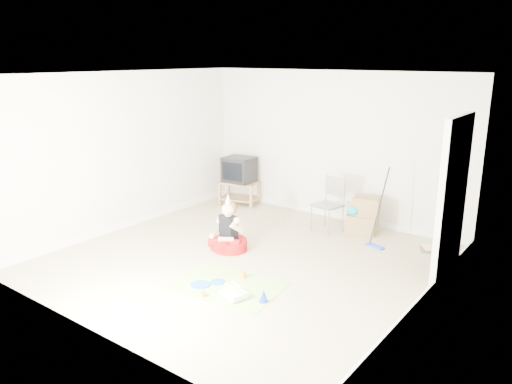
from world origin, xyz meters
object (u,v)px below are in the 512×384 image
Objects in this scene: folding_chair at (327,205)px; crt_tv at (239,169)px; tv_stand at (239,191)px; cardboard_boxes at (363,216)px; seated_woman at (229,237)px; birthday_cake at (234,294)px.

crt_tv is at bearing 170.56° from folding_chair.
tv_stand is 2.67m from cardboard_boxes.
folding_chair is 1.06× the size of seated_woman.
cardboard_boxes reaches higher than birthday_cake.
cardboard_boxes is at bearing 85.39° from birthday_cake.
folding_chair is 2.83m from birthday_cake.
tv_stand is 0.93× the size of seated_woman.
birthday_cake is at bearing -84.37° from folding_chair.
crt_tv is (0.00, -0.00, 0.43)m from tv_stand.
folding_chair is 1.81m from seated_woman.
folding_chair is at bearing -152.27° from cardboard_boxes.
cardboard_boxes is 3.08m from birthday_cake.
folding_chair is (2.15, -0.36, -0.25)m from crt_tv.
folding_chair is at bearing 64.01° from seated_woman.
birthday_cake is (0.27, -2.78, -0.41)m from folding_chair.
crt_tv is 0.65× the size of seated_woman.
crt_tv is 1.66× the size of birthday_cake.
cardboard_boxes is 2.30m from seated_woman.
tv_stand is 1.33× the size of cardboard_boxes.
crt_tv reaches higher than folding_chair.
tv_stand is 2.40m from seated_woman.
tv_stand is at bearing 100.16° from crt_tv.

